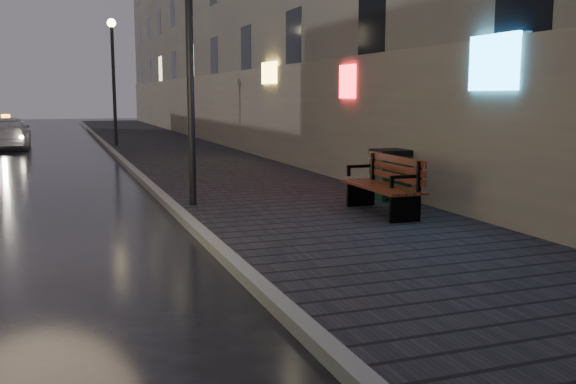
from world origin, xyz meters
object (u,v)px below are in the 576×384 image
at_px(lamp_far, 113,66).
at_px(taxi_mid, 7,133).
at_px(trash_bin, 390,174).
at_px(bench, 386,185).
at_px(lamp_near, 189,30).

distance_m(lamp_far, taxi_mid, 5.47).
distance_m(lamp_far, trash_bin, 17.41).
bearing_deg(taxi_mid, bench, 110.31).
xyz_separation_m(lamp_near, taxi_mid, (-4.38, 17.67, -2.82)).
height_order(lamp_far, trash_bin, lamp_far).
xyz_separation_m(lamp_near, bench, (3.09, -2.10, -2.81)).
bearing_deg(taxi_mid, lamp_far, 158.78).
distance_m(trash_bin, taxi_mid, 20.19).
bearing_deg(lamp_near, trash_bin, -10.36).
height_order(lamp_near, taxi_mid, lamp_near).
height_order(lamp_far, taxi_mid, lamp_far).
relative_size(lamp_near, taxi_mid, 1.15).
distance_m(lamp_near, taxi_mid, 18.42).
bearing_deg(taxi_mid, trash_bin, 113.97).
bearing_deg(trash_bin, bench, -118.50).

